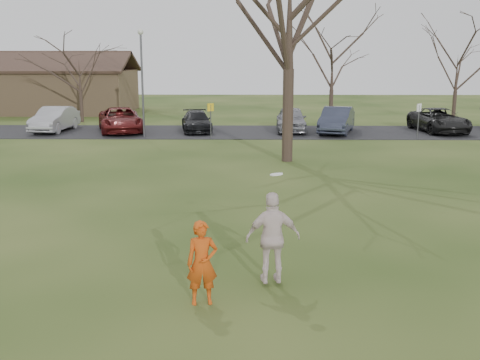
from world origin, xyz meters
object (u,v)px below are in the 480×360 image
car_1 (55,119)px  car_2 (121,120)px  car_6 (439,120)px  big_tree (290,4)px  car_3 (197,122)px  lamp_post (142,70)px  player_defender (202,263)px  car_5 (337,120)px  building (13,89)px  car_4 (291,119)px  catching_play (273,238)px

car_1 → car_2: 4.23m
car_6 → big_tree: 15.68m
car_3 → car_6: car_6 is taller
lamp_post → big_tree: (8.00, -7.50, 3.03)m
player_defender → car_1: bearing=104.1°
car_5 → big_tree: bearing=-94.8°
car_3 → building: building is taller
player_defender → car_4: player_defender is taller
catching_play → building: bearing=118.9°
car_4 → catching_play: 24.94m
car_5 → catching_play: 24.69m
player_defender → catching_play: (1.42, 0.92, 0.22)m
car_1 → lamp_post: lamp_post is taller
car_1 → building: building is taller
player_defender → big_tree: 16.98m
car_6 → catching_play: bearing=-120.9°
catching_play → player_defender: bearing=-147.0°
player_defender → catching_play: 1.71m
car_6 → lamp_post: size_ratio=0.85×
car_6 → building: (-32.22, 12.87, 1.15)m
car_2 → car_3: bearing=-13.9°
player_defender → car_2: player_defender is taller
car_6 → building: building is taller
player_defender → car_3: 25.75m
car_6 → car_1: bearing=174.4°
car_4 → car_5: car_5 is taller
catching_play → lamp_post: bearing=106.9°
car_2 → car_6: 20.12m
car_5 → building: bearing=168.7°
catching_play → car_3: bearing=98.9°
car_2 → catching_play: 25.97m
player_defender → big_tree: size_ratio=0.12×
car_3 → car_4: (6.00, 0.13, 0.14)m
car_6 → car_5: bearing=179.4°
catching_play → lamp_post: lamp_post is taller
car_1 → car_5: 17.82m
car_3 → car_4: car_4 is taller
car_3 → big_tree: big_tree is taller
car_2 → car_6: size_ratio=1.03×
car_5 → lamp_post: bearing=-153.8°
car_4 → car_3: bearing=-177.1°
car_6 → catching_play: catching_play is taller
car_3 → car_5: car_5 is taller
building → car_4: bearing=-29.3°
car_2 → building: bearing=115.9°
car_1 → car_6: size_ratio=0.88×
car_1 → car_6: 24.35m
big_tree → car_1: bearing=144.8°
car_3 → car_6: size_ratio=0.82×
car_5 → building: 29.03m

